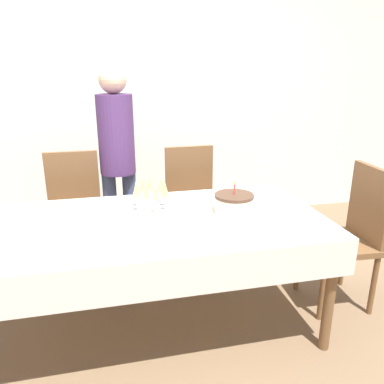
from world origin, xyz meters
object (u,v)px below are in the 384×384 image
Objects in this scene: dining_chair_far_left at (74,210)px; dining_chair_far_right at (192,201)px; person_standing at (117,150)px; birthday_cake at (234,203)px; dining_chair_right_end at (351,230)px; champagne_tray at (151,194)px; plate_stack_main at (152,224)px.

dining_chair_far_right is (0.93, -0.00, 0.00)m from dining_chair_far_left.
person_standing is (0.35, 0.14, 0.42)m from dining_chair_far_left.
dining_chair_right_end is at bearing -1.50° from birthday_cake.
dining_chair_right_end reaches higher than birthday_cake.
champagne_tray is (-0.48, 0.17, 0.04)m from birthday_cake.
dining_chair_far_right is at bearing -0.00° from dining_chair_far_left.
plate_stack_main is 1.08m from person_standing.
dining_chair_far_left is at bearing 130.27° from champagne_tray.
dining_chair_far_left is at bearing 156.05° from dining_chair_right_end.
birthday_cake is 0.51m from champagne_tray.
person_standing reaches higher than dining_chair_right_end.
champagne_tray is at bearing -77.12° from person_standing.
person_standing is (-0.17, 0.76, 0.13)m from champagne_tray.
dining_chair_far_left and dining_chair_right_end have the same top height.
person_standing is at bearing 147.26° from dining_chair_right_end.
person_standing is at bearing 97.82° from plate_stack_main.
champagne_tray is at bearing 83.90° from plate_stack_main.
dining_chair_far_right is 0.84m from birthday_cake.
person_standing reaches higher than birthday_cake.
plate_stack_main is at bearing -96.10° from champagne_tray.
dining_chair_far_right and dining_chair_right_end have the same top height.
plate_stack_main is 0.15× the size of person_standing.
dining_chair_right_end is (1.84, -0.82, 0.00)m from dining_chair_far_left.
birthday_cake is at bearing -38.17° from dining_chair_far_left.
dining_chair_right_end is 0.61× the size of person_standing.
champagne_tray is 0.18× the size of person_standing.
champagne_tray is (-1.31, 0.19, 0.29)m from dining_chair_right_end.
person_standing is at bearing 102.88° from champagne_tray.
dining_chair_far_left is 0.61× the size of person_standing.
dining_chair_far_right is 1.03m from plate_stack_main.
champagne_tray is (0.53, -0.62, 0.29)m from dining_chair_far_left.
dining_chair_far_right is at bearing -13.41° from person_standing.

